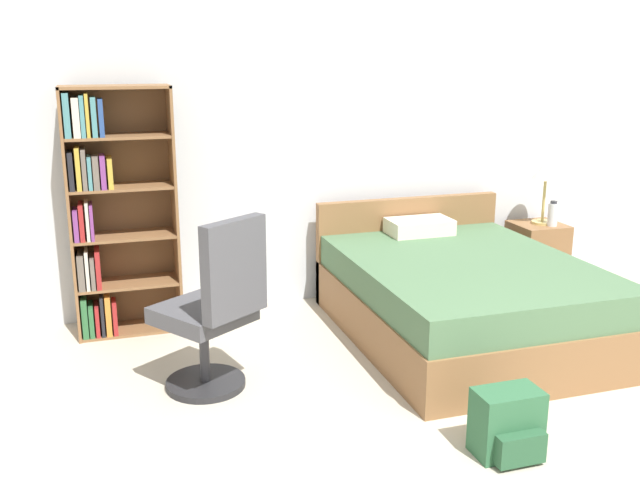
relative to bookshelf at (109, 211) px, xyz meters
name	(u,v)px	position (x,y,z in m)	size (l,w,h in m)	color
wall_back	(352,139)	(1.90, 0.29, 0.41)	(9.00, 0.06, 2.60)	silver
bookshelf	(109,211)	(0.00, 0.00, 0.00)	(0.73, 0.33, 1.76)	brown
bed	(460,295)	(2.34, -0.81, -0.60)	(1.56, 2.03, 0.83)	brown
office_chair	(214,311)	(0.53, -1.17, -0.38)	(0.69, 0.72, 1.08)	#232326
nightstand	(536,255)	(3.50, -0.02, -0.62)	(0.41, 0.43, 0.56)	brown
table_lamp	(546,174)	(3.53, -0.02, 0.09)	(0.23, 0.23, 0.54)	tan
water_bottle	(553,214)	(3.56, -0.12, -0.24)	(0.08, 0.08, 0.21)	silver
backpack_green	(508,425)	(1.81, -2.30, -0.73)	(0.33, 0.27, 0.34)	#2D603D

